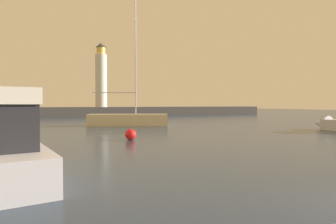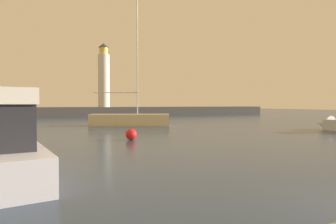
% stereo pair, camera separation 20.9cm
% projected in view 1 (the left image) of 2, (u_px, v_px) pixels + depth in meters
% --- Properties ---
extents(ground_plane, '(220.00, 220.00, 0.00)m').
position_uv_depth(ground_plane, '(115.00, 126.00, 31.93)').
color(ground_plane, '#2D3D51').
extents(breakwater, '(83.77, 5.49, 1.85)m').
position_uv_depth(breakwater, '(81.00, 112.00, 57.97)').
color(breakwater, '#423F3D').
rests_on(breakwater, ground_plane).
extents(lighthouse, '(2.31, 2.31, 13.01)m').
position_uv_depth(lighthouse, '(101.00, 77.00, 59.40)').
color(lighthouse, silver).
rests_on(lighthouse, breakwater).
extents(motorboat_1, '(2.95, 7.32, 3.23)m').
position_uv_depth(motorboat_1, '(8.00, 150.00, 9.89)').
color(motorboat_1, silver).
rests_on(motorboat_1, ground_plane).
extents(sailboat_moored, '(8.89, 4.96, 14.59)m').
position_uv_depth(sailboat_moored, '(128.00, 119.00, 32.51)').
color(sailboat_moored, beige).
rests_on(sailboat_moored, ground_plane).
extents(mooring_buoy, '(0.75, 0.75, 0.75)m').
position_uv_depth(mooring_buoy, '(131.00, 135.00, 19.64)').
color(mooring_buoy, red).
rests_on(mooring_buoy, ground_plane).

